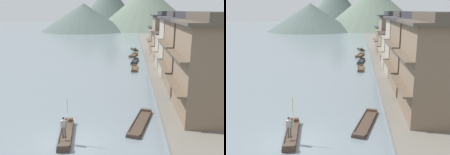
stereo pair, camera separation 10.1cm
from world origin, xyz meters
The scene contains 18 objects.
ground_plane centered at (0.00, 0.00, 0.00)m, with size 400.00×400.00×0.00m, color slate.
riverbank_right centered at (16.20, 30.00, 0.29)m, with size 18.00×110.00×0.58m, color #6B665B.
boat_foreground_poled centered at (-0.44, 0.75, 0.18)m, with size 1.68×4.82×0.53m.
boatman_person centered at (-0.23, -0.39, 1.54)m, with size 0.57×0.26×3.04m.
boat_moored_nearest centered at (5.30, 45.41, 0.26)m, with size 1.90×3.95×0.70m.
boat_moored_second centered at (5.01, 36.97, 0.15)m, with size 2.07×4.30×0.45m.
boat_moored_third centered at (5.21, 30.27, 0.16)m, with size 1.61×4.66×0.48m.
boat_moored_far centered at (5.34, 3.46, 0.11)m, with size 2.40×5.67×0.34m.
boat_midriver_drifting centered at (5.08, 24.30, 0.15)m, with size 1.07×4.38×0.46m.
house_waterfront_nearest centered at (10.93, 4.64, 4.88)m, with size 5.80×7.59×8.74m.
house_waterfront_second centered at (11.55, 12.43, 4.88)m, with size 7.04×8.14×8.74m.
house_waterfront_tall centered at (11.14, 19.32, 4.89)m, with size 6.22×6.14×8.74m.
house_waterfront_narrow centered at (10.88, 25.30, 3.59)m, with size 5.69×6.13×6.14m.
house_waterfront_far centered at (11.19, 32.12, 4.88)m, with size 6.31×7.14×8.74m.
house_waterfront_end centered at (11.35, 39.53, 3.58)m, with size 6.64×7.42×6.14m.
hill_far_west centered at (-9.04, 138.41, 12.27)m, with size 38.53×38.53×24.54m, color #4C5B56.
hill_far_centre centered at (12.21, 119.16, 10.62)m, with size 52.24×52.24×21.24m, color #5B6B5B.
hill_far_east centered at (-18.09, 105.25, 6.39)m, with size 40.59×40.59×12.77m, color #4C5B56.
Camera 1 is at (4.42, -16.67, 9.43)m, focal length 40.66 mm.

